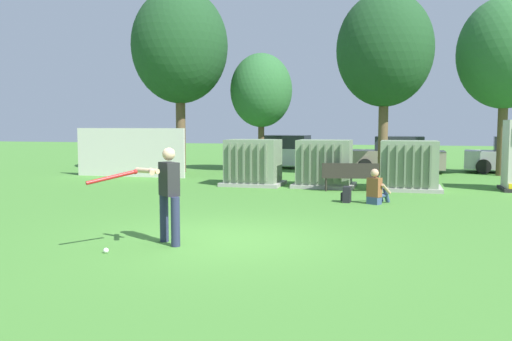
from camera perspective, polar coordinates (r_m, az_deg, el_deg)
ground_plane at (r=10.14m, az=-3.23°, el=-7.34°), size 96.00×96.00×0.00m
fence_panel at (r=22.61m, az=-13.27°, el=1.88°), size 4.80×0.12×2.00m
transformer_west at (r=18.96m, az=-0.30°, el=0.81°), size 2.10×1.70×1.62m
transformer_mid_west at (r=18.59m, az=7.30°, el=0.68°), size 2.10×1.70×1.62m
transformer_mid_east at (r=18.29m, az=15.96°, el=0.46°), size 2.10×1.70×1.62m
park_bench at (r=17.47m, az=9.98°, el=-0.45°), size 1.84×0.69×0.92m
batter at (r=9.69m, az=-9.53°, el=-2.12°), size 1.26×1.37×1.74m
sports_ball at (r=9.41m, az=-15.69°, el=-8.20°), size 0.09×0.09×0.09m
seated_spectator at (r=14.89m, az=12.69°, el=-2.04°), size 0.67×0.79×0.96m
backpack at (r=15.02m, az=9.62°, el=-2.56°), size 0.27×0.33×0.44m
tree_left at (r=24.64m, az=-8.12°, el=12.93°), size 4.27×4.27×8.17m
tree_center_left at (r=24.54m, az=0.56°, el=8.50°), size 2.81×2.81×5.36m
tree_center_right at (r=23.41m, az=13.54°, el=12.36°), size 3.99×3.99×7.63m
tree_right at (r=24.88m, az=25.01°, el=11.24°), size 3.88×3.88×7.41m
parked_car_leftmost at (r=26.51m, az=3.05°, el=1.90°), size 4.29×2.10×1.62m
parked_car_left_of_center at (r=24.98m, az=14.76°, el=1.56°), size 4.23×1.97×1.62m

